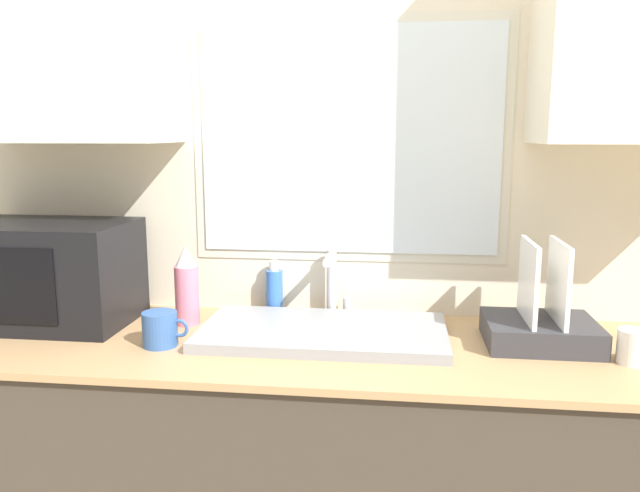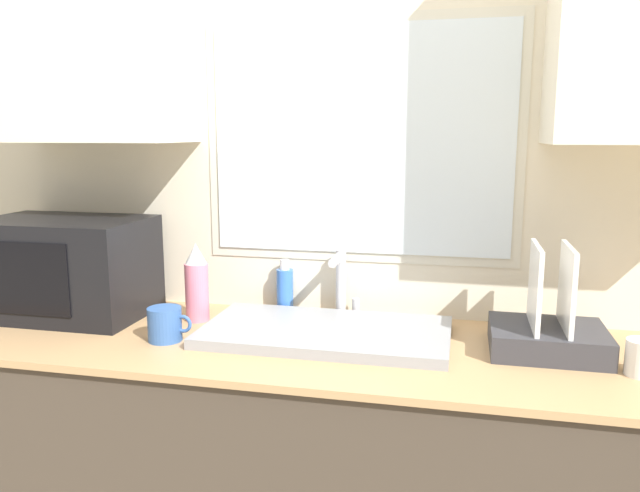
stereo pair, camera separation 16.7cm
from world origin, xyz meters
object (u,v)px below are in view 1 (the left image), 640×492
at_px(dish_rack, 541,323).
at_px(spray_bottle, 187,287).
at_px(mug_near_sink, 161,329).
at_px(faucet, 332,279).
at_px(soap_bottle, 274,290).
at_px(microwave, 45,273).

relative_size(dish_rack, spray_bottle, 1.22).
bearing_deg(mug_near_sink, faucet, 37.06).
height_order(spray_bottle, mug_near_sink, spray_bottle).
bearing_deg(spray_bottle, soap_bottle, 32.64).
xyz_separation_m(microwave, soap_bottle, (0.68, 0.19, -0.08)).
relative_size(faucet, soap_bottle, 1.23).
height_order(dish_rack, spray_bottle, dish_rack).
height_order(faucet, soap_bottle, faucet).
bearing_deg(faucet, soap_bottle, 172.97).
xyz_separation_m(microwave, dish_rack, (1.47, -0.03, -0.09)).
bearing_deg(faucet, dish_rack, -17.78).
xyz_separation_m(spray_bottle, soap_bottle, (0.24, 0.15, -0.04)).
bearing_deg(spray_bottle, mug_near_sink, -92.22).
bearing_deg(microwave, spray_bottle, 4.44).
bearing_deg(soap_bottle, microwave, -164.50).
relative_size(microwave, soap_bottle, 2.97).
xyz_separation_m(faucet, dish_rack, (0.60, -0.19, -0.06)).
relative_size(faucet, microwave, 0.41).
height_order(microwave, mug_near_sink, microwave).
distance_m(faucet, mug_near_sink, 0.56).
bearing_deg(dish_rack, microwave, 178.90).
distance_m(soap_bottle, mug_near_sink, 0.43).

